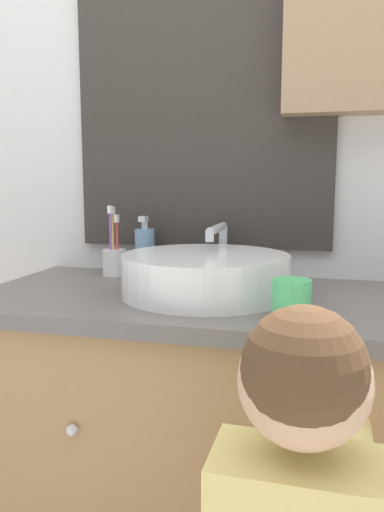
% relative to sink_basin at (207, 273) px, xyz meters
% --- Properties ---
extents(wall_back, '(3.20, 0.18, 2.50)m').
position_rel_sink_basin_xyz_m(wall_back, '(0.07, 0.30, 0.37)').
color(wall_back, silver).
rests_on(wall_back, ground_plane).
extents(vanity_counter, '(1.22, 0.56, 0.86)m').
position_rel_sink_basin_xyz_m(vanity_counter, '(0.05, 0.00, -0.48)').
color(vanity_counter, '#A37A4C').
rests_on(vanity_counter, ground_plane).
extents(sink_basin, '(0.40, 0.45, 0.16)m').
position_rel_sink_basin_xyz_m(sink_basin, '(0.00, 0.00, 0.00)').
color(sink_basin, white).
rests_on(sink_basin, vanity_counter).
extents(toothbrush_holder, '(0.07, 0.07, 0.20)m').
position_rel_sink_basin_xyz_m(toothbrush_holder, '(-0.31, 0.18, -0.01)').
color(toothbrush_holder, silver).
rests_on(toothbrush_holder, vanity_counter).
extents(soap_dispenser, '(0.06, 0.06, 0.17)m').
position_rel_sink_basin_xyz_m(soap_dispenser, '(-0.23, 0.20, 0.02)').
color(soap_dispenser, '#6B93B2').
rests_on(soap_dispenser, vanity_counter).
extents(drinking_cup, '(0.08, 0.08, 0.08)m').
position_rel_sink_basin_xyz_m(drinking_cup, '(0.21, -0.19, -0.01)').
color(drinking_cup, '#4CC670').
rests_on(drinking_cup, vanity_counter).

